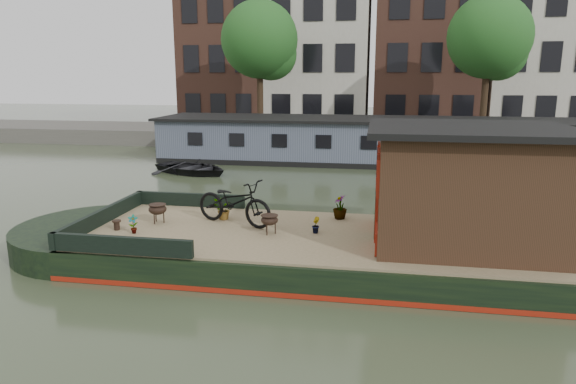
% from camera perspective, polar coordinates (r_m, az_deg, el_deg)
% --- Properties ---
extents(ground, '(120.00, 120.00, 0.00)m').
position_cam_1_polar(ground, '(11.47, 7.47, -8.00)').
color(ground, '#343E27').
rests_on(ground, ground).
extents(houseboat_hull, '(14.01, 4.02, 0.60)m').
position_cam_1_polar(houseboat_hull, '(11.50, 0.82, -6.39)').
color(houseboat_hull, black).
rests_on(houseboat_hull, ground).
extents(houseboat_deck, '(11.80, 3.80, 0.05)m').
position_cam_1_polar(houseboat_deck, '(11.27, 7.56, -5.03)').
color(houseboat_deck, '#917959').
rests_on(houseboat_deck, houseboat_hull).
extents(bow_bulwark, '(3.00, 4.00, 0.35)m').
position_cam_1_polar(bow_bulwark, '(12.46, -16.40, -2.75)').
color(bow_bulwark, black).
rests_on(bow_bulwark, houseboat_deck).
extents(cabin, '(4.00, 3.50, 2.42)m').
position_cam_1_polar(cabin, '(11.09, 19.10, 0.78)').
color(cabin, black).
rests_on(cabin, houseboat_deck).
extents(bicycle, '(2.16, 1.38, 1.07)m').
position_cam_1_polar(bicycle, '(12.00, -6.00, -1.10)').
color(bicycle, black).
rests_on(bicycle, houseboat_deck).
extents(potted_plant_a, '(0.26, 0.22, 0.42)m').
position_cam_1_polar(potted_plant_a, '(11.81, -16.83, -3.44)').
color(potted_plant_a, brown).
rests_on(potted_plant_a, houseboat_deck).
extents(potted_plant_b, '(0.20, 0.23, 0.36)m').
position_cam_1_polar(potted_plant_b, '(11.38, 3.08, -3.67)').
color(potted_plant_b, maroon).
rests_on(potted_plant_b, houseboat_deck).
extents(potted_plant_c, '(0.59, 0.57, 0.50)m').
position_cam_1_polar(potted_plant_c, '(12.48, -7.26, -1.95)').
color(potted_plant_c, '#9F442E').
rests_on(potted_plant_c, houseboat_deck).
extents(potted_plant_d, '(0.40, 0.40, 0.60)m').
position_cam_1_polar(potted_plant_d, '(12.51, 5.80, -1.65)').
color(potted_plant_d, '#945628').
rests_on(potted_plant_d, houseboat_deck).
extents(potted_plant_e, '(0.11, 0.15, 0.27)m').
position_cam_1_polar(potted_plant_e, '(11.32, -22.61, -5.00)').
color(potted_plant_e, '#A34F30').
rests_on(potted_plant_e, houseboat_deck).
extents(brazier_front, '(0.40, 0.40, 0.43)m').
position_cam_1_polar(brazier_front, '(11.28, -2.07, -3.62)').
color(brazier_front, black).
rests_on(brazier_front, houseboat_deck).
extents(brazier_rear, '(0.45, 0.45, 0.46)m').
position_cam_1_polar(brazier_rear, '(12.49, -14.26, -2.33)').
color(brazier_rear, black).
rests_on(brazier_rear, houseboat_deck).
extents(bollard_port, '(0.17, 0.17, 0.20)m').
position_cam_1_polar(bollard_port, '(12.62, -7.24, -2.50)').
color(bollard_port, black).
rests_on(bollard_port, houseboat_deck).
extents(bollard_stbd, '(0.20, 0.20, 0.22)m').
position_cam_1_polar(bollard_stbd, '(12.22, -18.49, -3.50)').
color(bollard_stbd, black).
rests_on(bollard_stbd, houseboat_deck).
extents(dinghy, '(4.21, 3.67, 0.73)m').
position_cam_1_polar(dinghy, '(22.22, -10.63, 2.98)').
color(dinghy, black).
rests_on(dinghy, ground).
extents(far_houseboat, '(20.40, 4.40, 2.11)m').
position_cam_1_polar(far_houseboat, '(24.92, 9.06, 5.49)').
color(far_houseboat, '#50576B').
rests_on(far_houseboat, ground).
extents(quay, '(60.00, 6.00, 0.90)m').
position_cam_1_polar(quay, '(31.44, 9.27, 6.00)').
color(quay, '#47443F').
rests_on(quay, ground).
extents(townhouse_row, '(27.25, 8.00, 16.50)m').
position_cam_1_polar(townhouse_row, '(38.43, 10.11, 18.30)').
color(townhouse_row, brown).
rests_on(townhouse_row, ground).
extents(tree_left, '(4.40, 4.40, 7.40)m').
position_cam_1_polar(tree_left, '(30.61, -2.87, 16.18)').
color(tree_left, '#332316').
rests_on(tree_left, quay).
extents(tree_right, '(4.40, 4.40, 7.40)m').
position_cam_1_polar(tree_right, '(30.41, 21.69, 15.36)').
color(tree_right, '#332316').
rests_on(tree_right, quay).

